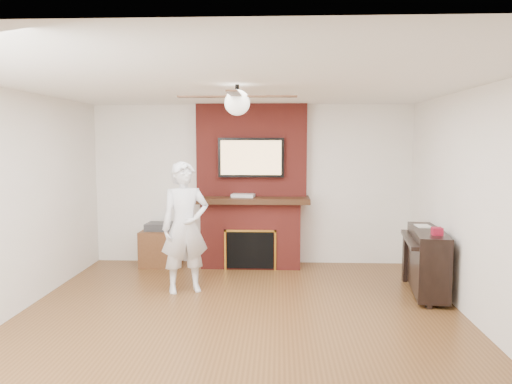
{
  "coord_description": "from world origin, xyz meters",
  "views": [
    {
      "loc": [
        0.42,
        -5.09,
        1.94
      ],
      "look_at": [
        0.15,
        0.9,
        1.32
      ],
      "focal_mm": 35.0,
      "sensor_mm": 36.0,
      "label": 1
    }
  ],
  "objects_px": {
    "person": "(185,227)",
    "piano": "(427,260)",
    "fireplace": "(251,202)",
    "side_table": "(161,246)"
  },
  "relations": [
    {
      "from": "person",
      "to": "piano",
      "type": "height_order",
      "value": "person"
    },
    {
      "from": "side_table",
      "to": "person",
      "type": "bearing_deg",
      "value": -62.86
    },
    {
      "from": "person",
      "to": "side_table",
      "type": "bearing_deg",
      "value": 93.67
    },
    {
      "from": "fireplace",
      "to": "piano",
      "type": "distance_m",
      "value": 2.73
    },
    {
      "from": "piano",
      "to": "side_table",
      "type": "bearing_deg",
      "value": 168.6
    },
    {
      "from": "fireplace",
      "to": "piano",
      "type": "height_order",
      "value": "fireplace"
    },
    {
      "from": "fireplace",
      "to": "piano",
      "type": "bearing_deg",
      "value": -30.66
    },
    {
      "from": "fireplace",
      "to": "side_table",
      "type": "height_order",
      "value": "fireplace"
    },
    {
      "from": "fireplace",
      "to": "person",
      "type": "distance_m",
      "value": 1.61
    },
    {
      "from": "person",
      "to": "piano",
      "type": "relative_size",
      "value": 1.29
    }
  ]
}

